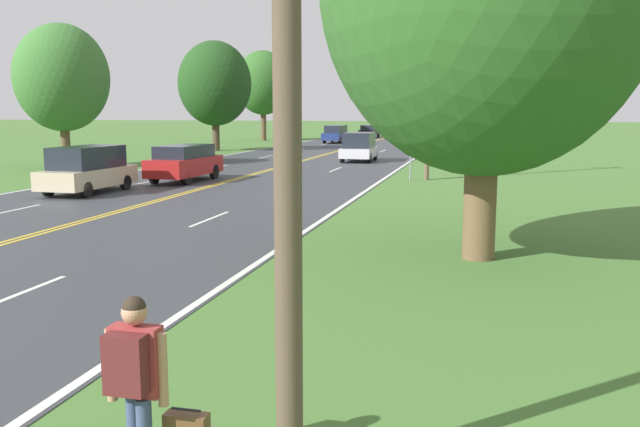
# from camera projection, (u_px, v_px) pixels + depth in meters

# --- Properties ---
(hitchhiker_person) EXTENTS (0.59, 0.42, 1.74)m
(hitchhiker_person) POSITION_uv_depth(u_px,v_px,m) (134.00, 372.00, 5.94)
(hitchhiker_person) COLOR #38476B
(hitchhiker_person) RESTS_ON ground
(traffic_sign) EXTENTS (0.60, 0.10, 2.59)m
(traffic_sign) POSITION_uv_depth(u_px,v_px,m) (411.00, 139.00, 31.97)
(traffic_sign) COLOR gray
(traffic_sign) RESTS_ON ground
(utility_pole_midground) EXTENTS (1.80, 0.24, 9.63)m
(utility_pole_midground) POSITION_uv_depth(u_px,v_px,m) (429.00, 75.00, 31.86)
(utility_pole_midground) COLOR brown
(utility_pole_midground) RESTS_ON ground
(tree_left_verge) EXTENTS (6.01, 6.01, 9.70)m
(tree_left_verge) POSITION_uv_depth(u_px,v_px,m) (263.00, 83.00, 73.46)
(tree_left_verge) COLOR brown
(tree_left_verge) RESTS_ON ground
(tree_behind_sign) EXTENTS (5.96, 5.96, 8.89)m
(tree_behind_sign) POSITION_uv_depth(u_px,v_px,m) (215.00, 84.00, 55.09)
(tree_behind_sign) COLOR #473828
(tree_behind_sign) RESTS_ON ground
(tree_mid_treeline) EXTENTS (5.32, 5.32, 8.22)m
(tree_mid_treeline) POSITION_uv_depth(u_px,v_px,m) (62.00, 78.00, 38.69)
(tree_mid_treeline) COLOR brown
(tree_mid_treeline) RESTS_ON ground
(car_champagne_van_approaching) EXTENTS (2.03, 4.54, 1.89)m
(car_champagne_van_approaching) POSITION_uv_depth(u_px,v_px,m) (88.00, 169.00, 27.30)
(car_champagne_van_approaching) COLOR black
(car_champagne_van_approaching) RESTS_ON ground
(car_red_suv_mid_near) EXTENTS (2.04, 4.69, 1.71)m
(car_red_suv_mid_near) POSITION_uv_depth(u_px,v_px,m) (185.00, 162.00, 31.76)
(car_red_suv_mid_near) COLOR black
(car_red_suv_mid_near) RESTS_ON ground
(car_silver_van_mid_far) EXTENTS (2.02, 4.19, 1.88)m
(car_silver_van_mid_far) POSITION_uv_depth(u_px,v_px,m) (359.00, 147.00, 44.07)
(car_silver_van_mid_far) COLOR black
(car_silver_van_mid_far) RESTS_ON ground
(car_dark_blue_suv_receding) EXTENTS (2.00, 4.87, 1.78)m
(car_dark_blue_suv_receding) POSITION_uv_depth(u_px,v_px,m) (336.00, 134.00, 68.82)
(car_dark_blue_suv_receding) COLOR black
(car_dark_blue_suv_receding) RESTS_ON ground
(car_black_suv_distant) EXTENTS (1.98, 4.68, 1.52)m
(car_black_suv_distant) POSITION_uv_depth(u_px,v_px,m) (370.00, 131.00, 81.85)
(car_black_suv_distant) COLOR black
(car_black_suv_distant) RESTS_ON ground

